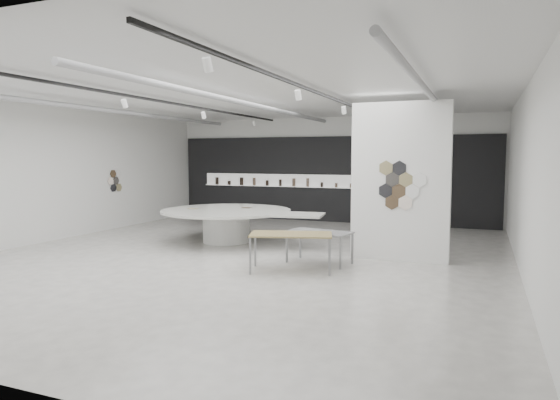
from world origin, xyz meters
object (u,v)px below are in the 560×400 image
at_px(partition_column, 400,182).
at_px(display_island, 229,221).
at_px(sample_table_stone, 319,234).
at_px(kitchen_counter, 403,213).
at_px(sample_table_wood, 291,236).

relative_size(partition_column, display_island, 0.73).
bearing_deg(sample_table_stone, kitchen_counter, 82.60).
height_order(partition_column, sample_table_wood, partition_column).
distance_m(sample_table_stone, kitchen_counter, 6.64).
bearing_deg(partition_column, display_island, 172.54).
bearing_deg(sample_table_stone, display_island, 152.00).
distance_m(sample_table_wood, sample_table_stone, 0.99).
bearing_deg(sample_table_wood, kitchen_counter, 81.14).
bearing_deg(partition_column, sample_table_wood, -133.51).
xyz_separation_m(partition_column, sample_table_stone, (-1.58, -1.06, -1.14)).
distance_m(partition_column, kitchen_counter, 5.72).
height_order(display_island, sample_table_wood, display_island).
distance_m(display_island, sample_table_wood, 3.88).
relative_size(sample_table_wood, kitchen_counter, 1.09).
bearing_deg(partition_column, sample_table_stone, -146.12).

